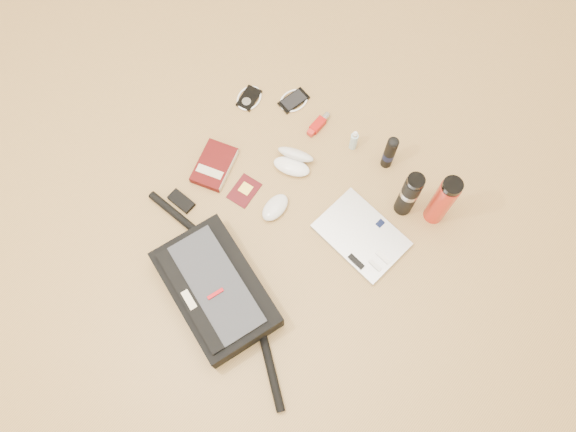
{
  "coord_description": "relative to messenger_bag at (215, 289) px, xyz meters",
  "views": [
    {
      "loc": [
        0.47,
        -0.47,
        1.94
      ],
      "look_at": [
        0.02,
        0.08,
        0.06
      ],
      "focal_mm": 35.0,
      "sensor_mm": 36.0,
      "label": 1
    }
  ],
  "objects": [
    {
      "name": "mouse",
      "position": [
        -0.05,
        0.37,
        -0.04
      ],
      "size": [
        0.08,
        0.13,
        0.04
      ],
      "rotation": [
        0.0,
        0.0,
        0.03
      ],
      "color": "silver",
      "rests_on": "ground"
    },
    {
      "name": "book",
      "position": [
        -0.33,
        0.36,
        -0.04
      ],
      "size": [
        0.17,
        0.21,
        0.03
      ],
      "rotation": [
        0.0,
        0.0,
        0.32
      ],
      "color": "#450909",
      "rests_on": "ground"
    },
    {
      "name": "passport",
      "position": [
        -0.18,
        0.35,
        -0.05
      ],
      "size": [
        0.1,
        0.13,
        0.01
      ],
      "rotation": [
        0.0,
        0.0,
        0.12
      ],
      "color": "#460B0F",
      "rests_on": "ground"
    },
    {
      "name": "thermos_black",
      "position": [
        0.31,
        0.68,
        0.07
      ],
      "size": [
        0.07,
        0.07,
        0.25
      ],
      "rotation": [
        0.0,
        0.0,
        -0.06
      ],
      "color": "black",
      "rests_on": "ground"
    },
    {
      "name": "aerosol_can",
      "position": [
        0.16,
        0.79,
        0.03
      ],
      "size": [
        0.05,
        0.05,
        0.18
      ],
      "rotation": [
        0.0,
        0.0,
        -0.18
      ],
      "color": "black",
      "rests_on": "ground"
    },
    {
      "name": "ground",
      "position": [
        0.0,
        0.29,
        -0.06
      ],
      "size": [
        4.0,
        4.0,
        0.0
      ],
      "primitive_type": "plane",
      "color": "#A57D45",
      "rests_on": "ground"
    },
    {
      "name": "thermos_red",
      "position": [
        0.42,
        0.73,
        0.08
      ],
      "size": [
        0.08,
        0.08,
        0.28
      ],
      "rotation": [
        0.0,
        0.0,
        0.04
      ],
      "color": "red",
      "rests_on": "ground"
    },
    {
      "name": "inhaler",
      "position": [
        -0.14,
        0.75,
        -0.04
      ],
      "size": [
        0.03,
        0.12,
        0.03
      ],
      "rotation": [
        0.0,
        0.0,
        0.01
      ],
      "color": "#9F110D",
      "rests_on": "ground"
    },
    {
      "name": "sunglasses_case",
      "position": [
        -0.11,
        0.56,
        -0.03
      ],
      "size": [
        0.17,
        0.16,
        0.08
      ],
      "rotation": [
        0.0,
        0.0,
        0.34
      ],
      "color": "white",
      "rests_on": "ground"
    },
    {
      "name": "spray_bottle",
      "position": [
        0.02,
        0.76,
        -0.01
      ],
      "size": [
        0.03,
        0.03,
        0.11
      ],
      "rotation": [
        0.0,
        0.0,
        -0.22
      ],
      "color": "#ACD7E7",
      "rests_on": "ground"
    },
    {
      "name": "messenger_bag",
      "position": [
        0.0,
        0.0,
        0.0
      ],
      "size": [
        0.87,
        0.4,
        0.13
      ],
      "rotation": [
        0.0,
        0.0,
        -0.31
      ],
      "color": "black",
      "rests_on": "ground"
    },
    {
      "name": "phone",
      "position": [
        -0.29,
        0.77,
        -0.05
      ],
      "size": [
        0.11,
        0.13,
        0.01
      ],
      "rotation": [
        0.0,
        0.0,
        -0.2
      ],
      "color": "black",
      "rests_on": "ground"
    },
    {
      "name": "laptop",
      "position": [
        0.26,
        0.49,
        -0.05
      ],
      "size": [
        0.33,
        0.25,
        0.03
      ],
      "rotation": [
        0.0,
        0.0,
        -0.1
      ],
      "color": "#B5B5B8",
      "rests_on": "ground"
    },
    {
      "name": "ipod",
      "position": [
        -0.43,
        0.67,
        -0.05
      ],
      "size": [
        0.11,
        0.12,
        0.01
      ],
      "rotation": [
        0.0,
        0.0,
        0.2
      ],
      "color": "black",
      "rests_on": "ground"
    }
  ]
}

